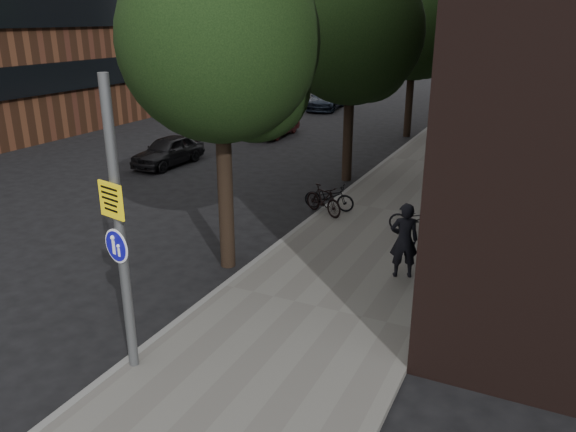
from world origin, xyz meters
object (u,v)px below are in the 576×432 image
Objects in this scene: parked_car_near at (168,151)px; pedestrian at (404,240)px; signpost at (120,230)px; parked_bike_facade_near at (417,219)px.

pedestrian is at bearing -26.51° from parked_car_near.
signpost reaches higher than parked_car_near.
parked_bike_facade_near is (-0.36, 2.91, -0.49)m from pedestrian.
parked_car_near is (-11.47, 6.45, -0.41)m from pedestrian.
pedestrian reaches higher than parked_car_near.
signpost is 14.59m from parked_car_near.
pedestrian is 2.97m from parked_bike_facade_near.
parked_bike_facade_near is 0.43× the size of parked_car_near.
parked_car_near is (-8.20, 11.90, -2.01)m from signpost.
parked_car_near is at bearing -53.01° from pedestrian.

